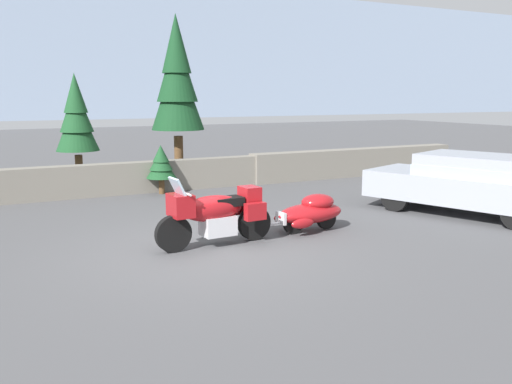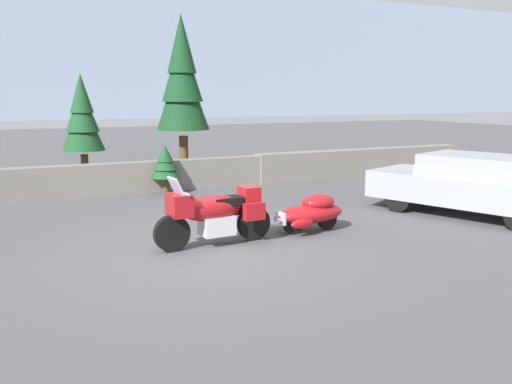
{
  "view_description": "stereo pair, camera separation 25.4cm",
  "coord_description": "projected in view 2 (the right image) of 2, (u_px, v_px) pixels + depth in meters",
  "views": [
    {
      "loc": [
        -3.47,
        -8.79,
        2.74
      ],
      "look_at": [
        1.29,
        0.69,
        0.85
      ],
      "focal_mm": 38.04,
      "sensor_mm": 36.0,
      "label": 1
    },
    {
      "loc": [
        -3.24,
        -8.9,
        2.74
      ],
      "look_at": [
        1.29,
        0.69,
        0.85
      ],
      "focal_mm": 38.04,
      "sensor_mm": 36.0,
      "label": 2
    }
  ],
  "objects": [
    {
      "name": "ground_plane",
      "position": [
        208.0,
        250.0,
        9.76
      ],
      "size": [
        80.0,
        80.0,
        0.0
      ],
      "primitive_type": "plane",
      "color": "#4C4C4F"
    },
    {
      "name": "stone_guard_wall",
      "position": [
        135.0,
        177.0,
        15.39
      ],
      "size": [
        24.0,
        0.64,
        0.93
      ],
      "color": "slate",
      "rests_on": "ground"
    },
    {
      "name": "distant_ridgeline",
      "position": [
        14.0,
        65.0,
        94.11
      ],
      "size": [
        240.0,
        80.0,
        16.0
      ],
      "primitive_type": "cube",
      "color": "#8C9EB7",
      "rests_on": "ground"
    },
    {
      "name": "touring_motorcycle",
      "position": [
        214.0,
        213.0,
        9.94
      ],
      "size": [
        2.31,
        0.82,
        1.33
      ],
      "color": "black",
      "rests_on": "ground"
    },
    {
      "name": "car_shaped_trailer",
      "position": [
        311.0,
        212.0,
        11.0
      ],
      "size": [
        2.22,
        0.81,
        0.76
      ],
      "color": "black",
      "rests_on": "ground"
    },
    {
      "name": "sedan_at_right_edge",
      "position": [
        474.0,
        183.0,
        12.4
      ],
      "size": [
        3.3,
        4.85,
        1.41
      ],
      "color": "black",
      "rests_on": "ground"
    },
    {
      "name": "pine_tree_tall",
      "position": [
        182.0,
        79.0,
        16.63
      ],
      "size": [
        1.63,
        1.63,
        5.19
      ],
      "color": "brown",
      "rests_on": "ground"
    },
    {
      "name": "pine_tree_secondary",
      "position": [
        82.0,
        116.0,
        16.19
      ],
      "size": [
        1.26,
        1.26,
        3.4
      ],
      "color": "brown",
      "rests_on": "ground"
    },
    {
      "name": "pine_sapling_near",
      "position": [
        165.0,
        163.0,
        15.27
      ],
      "size": [
        0.85,
        0.85,
        1.38
      ],
      "color": "brown",
      "rests_on": "ground"
    }
  ]
}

